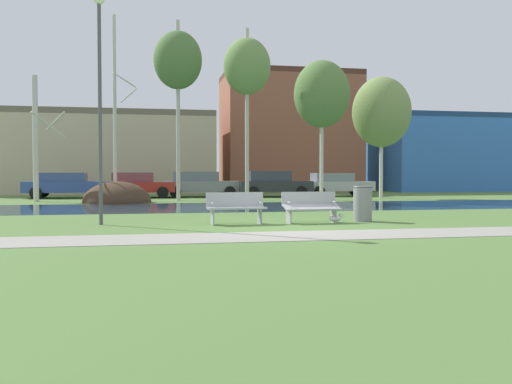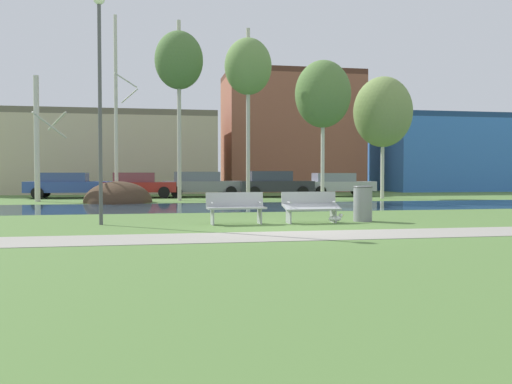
% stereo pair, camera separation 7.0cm
% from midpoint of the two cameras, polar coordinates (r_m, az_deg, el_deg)
% --- Properties ---
extents(ground_plane, '(120.00, 120.00, 0.00)m').
position_cam_midpoint_polar(ground_plane, '(23.89, -2.88, -1.37)').
color(ground_plane, '#517538').
extents(paved_path_strip, '(60.00, 1.85, 0.01)m').
position_cam_midpoint_polar(paved_path_strip, '(12.35, 4.84, -4.52)').
color(paved_path_strip, gray).
rests_on(paved_path_strip, ground).
extents(river_band, '(80.00, 6.28, 0.01)m').
position_cam_midpoint_polar(river_band, '(22.69, -2.45, -1.54)').
color(river_band, '#284256').
rests_on(river_band, ground).
extents(soil_mound, '(3.19, 3.39, 2.01)m').
position_cam_midpoint_polar(soil_mound, '(26.82, -14.27, -1.06)').
color(soil_mound, '#423021').
rests_on(soil_mound, ground).
extents(bench_left, '(1.62, 0.62, 0.87)m').
position_cam_midpoint_polar(bench_left, '(15.03, -2.21, -1.57)').
color(bench_left, '#9EA0A3').
rests_on(bench_left, ground).
extents(bench_right, '(1.62, 0.62, 0.87)m').
position_cam_midpoint_polar(bench_right, '(15.49, 5.57, -1.47)').
color(bench_right, '#9EA0A3').
rests_on(bench_right, ground).
extents(trash_bin, '(0.56, 0.56, 1.02)m').
position_cam_midpoint_polar(trash_bin, '(16.21, 10.87, -1.13)').
color(trash_bin, gray).
rests_on(trash_bin, ground).
extents(seagull, '(0.46, 0.17, 0.26)m').
position_cam_midpoint_polar(seagull, '(15.59, 8.14, -2.71)').
color(seagull, white).
rests_on(seagull, ground).
extents(streetlamp, '(0.32, 0.32, 6.22)m').
position_cam_midpoint_polar(streetlamp, '(15.63, -16.02, 11.70)').
color(streetlamp, '#4C4C51').
rests_on(streetlamp, ground).
extents(birch_far_left, '(1.57, 2.85, 6.12)m').
position_cam_midpoint_polar(birch_far_left, '(28.82, -21.84, 5.26)').
color(birch_far_left, beige).
rests_on(birch_far_left, ground).
extents(birch_left, '(1.18, 2.13, 9.25)m').
position_cam_midpoint_polar(birch_left, '(28.61, -14.45, 8.47)').
color(birch_left, beige).
rests_on(birch_left, ground).
extents(birch_center_left, '(2.42, 2.42, 9.04)m').
position_cam_midpoint_polar(birch_center_left, '(28.56, -8.17, 13.27)').
color(birch_center_left, '#BCB7A8').
rests_on(birch_center_left, ground).
extents(birch_center, '(2.40, 2.40, 8.74)m').
position_cam_midpoint_polar(birch_center, '(28.64, -1.01, 12.78)').
color(birch_center, '#BCB7A8').
rests_on(birch_center, ground).
extents(birch_center_right, '(2.90, 2.90, 7.23)m').
position_cam_midpoint_polar(birch_center_right, '(29.16, 6.76, 10.01)').
color(birch_center_right, beige).
rests_on(birch_center_right, ground).
extents(birch_right, '(3.18, 3.18, 6.63)m').
position_cam_midpoint_polar(birch_right, '(31.00, 12.81, 8.07)').
color(birch_right, beige).
rests_on(birch_right, ground).
extents(parked_van_nearest_blue, '(4.71, 2.11, 1.41)m').
position_cam_midpoint_polar(parked_van_nearest_blue, '(32.33, -19.09, 0.74)').
color(parked_van_nearest_blue, '#2D4793').
rests_on(parked_van_nearest_blue, ground).
extents(parked_sedan_second_red, '(4.06, 2.04, 1.42)m').
position_cam_midpoint_polar(parked_sedan_second_red, '(31.75, -12.26, 0.77)').
color(parked_sedan_second_red, maroon).
rests_on(parked_sedan_second_red, ground).
extents(parked_hatch_third_grey, '(4.71, 2.11, 1.46)m').
position_cam_midpoint_polar(parked_hatch_third_grey, '(32.13, -5.88, 0.87)').
color(parked_hatch_third_grey, slate).
rests_on(parked_hatch_third_grey, ground).
extents(parked_wagon_fourth_dark, '(4.28, 2.11, 1.50)m').
position_cam_midpoint_polar(parked_wagon_fourth_dark, '(32.10, 1.70, 0.90)').
color(parked_wagon_fourth_dark, '#282B30').
rests_on(parked_wagon_fourth_dark, ground).
extents(parked_suv_fifth_silver, '(4.19, 2.05, 1.39)m').
position_cam_midpoint_polar(parked_suv_fifth_silver, '(33.42, 8.23, 0.84)').
color(parked_suv_fifth_silver, '#B2B5BC').
rests_on(parked_suv_fifth_silver, ground).
extents(building_beige_block, '(17.02, 7.03, 5.57)m').
position_cam_midpoint_polar(building_beige_block, '(40.25, -16.91, 3.88)').
color(building_beige_block, '#BCAD8E').
rests_on(building_beige_block, ground).
extents(building_brick_low, '(10.10, 6.29, 9.02)m').
position_cam_midpoint_polar(building_brick_low, '(42.85, 3.40, 6.15)').
color(building_brick_low, brown).
rests_on(building_brick_low, ground).
extents(building_blue_store, '(14.34, 9.61, 5.87)m').
position_cam_midpoint_polar(building_blue_store, '(48.19, 20.05, 3.70)').
color(building_blue_store, '#3870C6').
rests_on(building_blue_store, ground).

